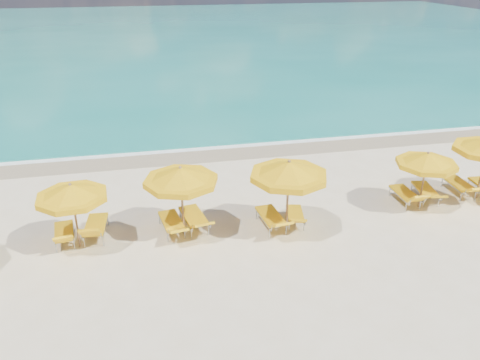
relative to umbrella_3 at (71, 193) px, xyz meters
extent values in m
plane|color=beige|center=(5.47, -0.23, -1.89)|extent=(120.00, 120.00, 0.00)
cube|color=#15776B|center=(5.47, 47.77, -1.89)|extent=(120.00, 80.00, 0.30)
cube|color=tan|center=(5.47, 7.17, -1.89)|extent=(120.00, 2.60, 0.01)
cube|color=white|center=(5.47, 7.97, -1.89)|extent=(120.00, 1.20, 0.03)
cube|color=white|center=(-0.53, 16.77, -1.89)|extent=(14.00, 0.36, 0.05)
cube|color=white|center=(13.47, 23.77, -1.89)|extent=(18.00, 0.30, 0.05)
cylinder|color=#98704C|center=(0.00, 0.00, -0.83)|extent=(0.07, 0.07, 2.12)
cone|color=yellow|center=(0.00, 0.00, 0.06)|extent=(2.74, 2.74, 0.42)
cylinder|color=yellow|center=(0.00, 0.00, -0.14)|extent=(2.77, 2.77, 0.17)
sphere|color=#98704C|center=(0.00, 0.00, 0.28)|extent=(0.09, 0.09, 0.09)
cylinder|color=#98704C|center=(3.31, 0.09, -0.73)|extent=(0.07, 0.07, 2.33)
cone|color=yellow|center=(3.31, 0.09, 0.25)|extent=(2.58, 2.58, 0.47)
cylinder|color=yellow|center=(3.31, 0.09, 0.03)|extent=(2.60, 2.60, 0.19)
sphere|color=#98704C|center=(3.31, 0.09, 0.49)|extent=(0.10, 0.10, 0.10)
cylinder|color=#98704C|center=(6.68, -0.48, -0.66)|extent=(0.08, 0.08, 2.47)
cone|color=yellow|center=(6.68, -0.48, 0.38)|extent=(2.61, 2.61, 0.49)
cylinder|color=yellow|center=(6.68, -0.48, 0.14)|extent=(2.63, 2.63, 0.20)
sphere|color=#98704C|center=(6.68, -0.48, 0.63)|extent=(0.11, 0.11, 0.11)
cylinder|color=#98704C|center=(11.97, 0.12, -0.85)|extent=(0.06, 0.06, 2.09)
cone|color=yellow|center=(11.97, 0.12, 0.03)|extent=(2.26, 2.26, 0.42)
cylinder|color=yellow|center=(11.97, 0.12, -0.17)|extent=(2.28, 2.28, 0.17)
sphere|color=#98704C|center=(11.97, 0.12, 0.24)|extent=(0.09, 0.09, 0.09)
cube|color=yellow|center=(-0.49, 0.40, -1.52)|extent=(0.74, 1.34, 0.08)
cube|color=yellow|center=(-0.38, -0.45, -1.32)|extent=(0.63, 0.57, 0.46)
cube|color=yellow|center=(0.49, 0.57, -1.49)|extent=(0.73, 1.45, 0.09)
cube|color=yellow|center=(0.42, -0.36, -1.25)|extent=(0.66, 0.57, 0.53)
cube|color=yellow|center=(2.92, 0.36, -1.50)|extent=(0.81, 1.43, 0.08)
cube|color=yellow|center=(3.07, -0.59, -1.36)|extent=(0.69, 0.70, 0.35)
cube|color=yellow|center=(3.68, 0.47, -1.48)|extent=(0.89, 1.53, 0.09)
cube|color=yellow|center=(3.86, -0.52, -1.30)|extent=(0.74, 0.73, 0.42)
cube|color=yellow|center=(6.24, -0.07, -1.48)|extent=(0.76, 1.46, 0.09)
cube|color=yellow|center=(6.33, -1.04, -1.30)|extent=(0.68, 0.66, 0.44)
cube|color=yellow|center=(7.14, 0.01, -1.55)|extent=(0.76, 1.26, 0.07)
cube|color=yellow|center=(6.97, -0.78, -1.39)|extent=(0.62, 0.59, 0.38)
cube|color=yellow|center=(11.61, 0.59, -1.50)|extent=(0.62, 1.35, 0.08)
cube|color=yellow|center=(11.59, -0.32, -1.29)|extent=(0.61, 0.54, 0.48)
cube|color=yellow|center=(12.52, 0.70, -1.50)|extent=(0.84, 1.44, 0.08)
cube|color=yellow|center=(12.35, -0.24, -1.35)|extent=(0.70, 0.70, 0.37)
cube|color=yellow|center=(14.06, 0.87, -1.48)|extent=(0.72, 1.46, 0.09)
cube|color=yellow|center=(14.00, -0.12, -1.29)|extent=(0.67, 0.65, 0.44)
camera|label=1|loc=(2.34, -13.36, 6.32)|focal=35.00mm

